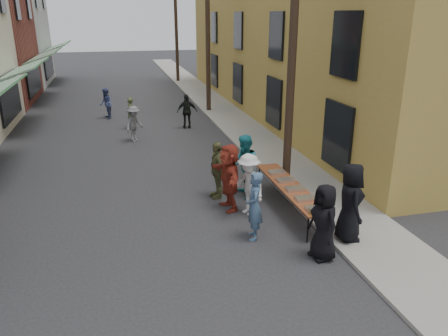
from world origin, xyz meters
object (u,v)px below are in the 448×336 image
utility_pole_mid (208,31)px  guest_front_a (324,222)px  utility_pole_near (293,46)px  guest_front_c (245,167)px  catering_tray_sausage (316,209)px  utility_pole_far (176,25)px  server (350,202)px  serving_table (290,187)px

utility_pole_mid → guest_front_a: (-0.90, -16.46, -3.58)m
utility_pole_near → guest_front_c: 3.90m
utility_pole_mid → catering_tray_sausage: bearing=-92.3°
utility_pole_far → server: 28.15m
server → guest_front_a: bearing=130.0°
utility_pole_near → utility_pole_mid: (0.00, 12.00, 0.00)m
serving_table → guest_front_c: 1.64m
guest_front_a → guest_front_c: guest_front_c is taller
serving_table → guest_front_a: guest_front_a is taller
utility_pole_mid → serving_table: utility_pole_mid is taller
utility_pole_far → guest_front_a: (-0.90, -28.46, -3.58)m
guest_front_a → catering_tray_sausage: bearing=155.5°
serving_table → server: (0.68, -2.10, 0.38)m
serving_table → server: server is taller
utility_pole_near → guest_front_c: size_ratio=4.55×
guest_front_c → server: 3.77m
serving_table → server: 2.24m
guest_front_c → utility_pole_far: bearing=176.6°
utility_pole_far → guest_front_a: 28.70m
utility_pole_mid → server: 16.30m
utility_pole_far → guest_front_a: size_ratio=4.91×
guest_front_c → server: size_ratio=1.00×
guest_front_a → serving_table: bearing=165.2°
catering_tray_sausage → utility_pole_near: bearing=79.8°
guest_front_a → guest_front_c: bearing=-178.5°
guest_front_c → utility_pole_mid: bearing=173.0°
utility_pole_mid → utility_pole_far: (0.00, 12.00, 0.00)m
guest_front_a → server: bearing=109.9°
utility_pole_far → serving_table: bearing=-91.4°
utility_pole_mid → guest_front_c: size_ratio=4.55×
utility_pole_mid → guest_front_a: utility_pole_mid is taller
guest_front_a → server: (0.95, 0.52, 0.17)m
utility_pole_mid → catering_tray_sausage: utility_pole_mid is taller
serving_table → guest_front_a: 2.64m
utility_pole_mid → serving_table: 14.37m
utility_pole_far → guest_front_a: bearing=-91.8°
utility_pole_far → catering_tray_sausage: (-0.63, -27.49, -3.71)m
catering_tray_sausage → guest_front_a: 1.01m
utility_pole_mid → guest_front_c: utility_pole_mid is taller
guest_front_a → utility_pole_far: bearing=169.3°
utility_pole_far → serving_table: 26.13m
serving_table → utility_pole_near: bearing=71.2°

